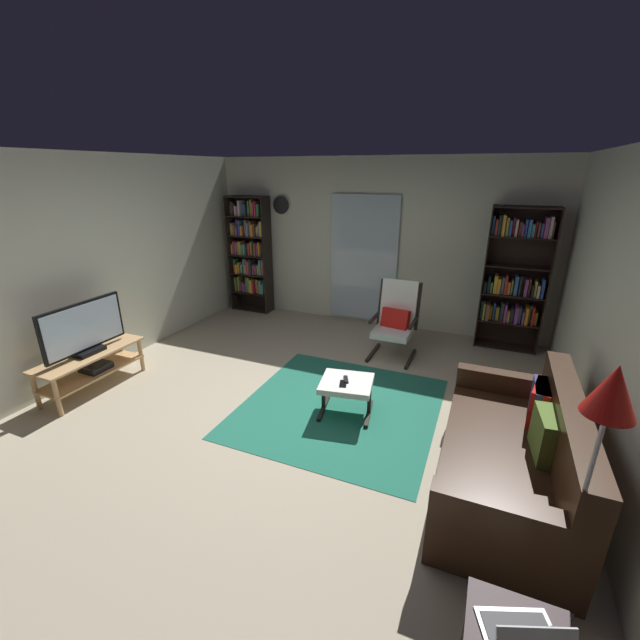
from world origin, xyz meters
TOP-DOWN VIEW (x-y plane):
  - ground_plane at (0.00, 0.00)m, footprint 7.02×7.02m
  - wall_back at (0.00, 2.90)m, footprint 5.60×0.06m
  - wall_left at (-2.70, 0.00)m, footprint 0.06×6.00m
  - wall_right at (2.70, 0.00)m, footprint 0.06×6.00m
  - glass_door_panel at (-0.15, 2.83)m, footprint 1.10×0.01m
  - area_rug at (0.44, 0.21)m, footprint 2.01×2.08m
  - tv_stand at (-2.34, -0.50)m, footprint 0.43×1.21m
  - television at (-2.33, -0.51)m, footprint 0.20×0.99m
  - bookshelf_near_tv at (-2.16, 2.68)m, footprint 0.72×0.30m
  - bookshelf_near_sofa at (2.06, 2.65)m, footprint 0.82×0.30m
  - leather_sofa at (2.10, -0.38)m, footprint 0.92×1.88m
  - lounge_armchair at (0.66, 1.76)m, footprint 0.57×0.66m
  - ottoman at (0.53, 0.14)m, footprint 0.59×0.56m
  - tv_remote at (0.52, 0.15)m, footprint 0.10×0.15m
  - cell_phone at (0.52, 0.06)m, footprint 0.10×0.15m
  - floor_lamp_by_sofa at (2.33, -1.31)m, footprint 0.24×0.24m
  - wall_clock at (-1.60, 2.82)m, footprint 0.29×0.03m

SIDE VIEW (x-z plane):
  - ground_plane at x=0.00m, z-range 0.00..0.00m
  - area_rug at x=0.44m, z-range 0.00..0.01m
  - tv_stand at x=-2.34m, z-range 0.07..0.52m
  - leather_sofa at x=2.10m, z-range -0.12..0.73m
  - ottoman at x=0.53m, z-range 0.12..0.49m
  - cell_phone at x=0.52m, z-range 0.37..0.38m
  - tv_remote at x=0.52m, z-range 0.37..0.39m
  - lounge_armchair at x=0.66m, z-range 0.02..1.05m
  - television at x=-2.33m, z-range 0.43..1.03m
  - bookshelf_near_sofa at x=2.06m, z-range 0.02..1.99m
  - glass_door_panel at x=-0.15m, z-range 0.05..2.05m
  - bookshelf_near_tv at x=-2.16m, z-range 0.07..2.06m
  - wall_back at x=0.00m, z-range 0.00..2.60m
  - wall_left at x=-2.70m, z-range 0.00..2.60m
  - wall_right at x=2.70m, z-range 0.00..2.60m
  - floor_lamp_by_sofa at x=2.33m, z-range 0.53..2.10m
  - wall_clock at x=-1.60m, z-range 1.71..2.00m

